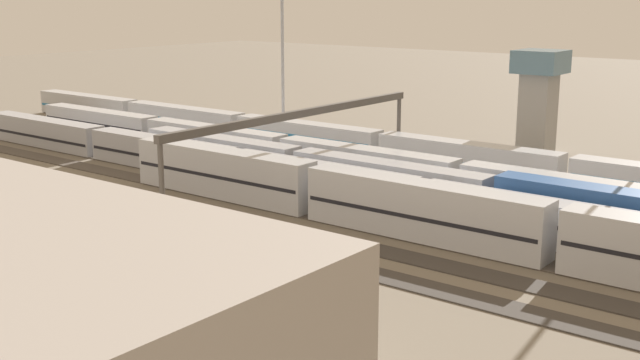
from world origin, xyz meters
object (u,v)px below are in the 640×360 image
signal_gantry (301,120)px  train_on_track_4 (318,182)px  train_on_track_3 (370,176)px  train_on_track_5 (422,211)px  train_on_track_0 (367,144)px  light_mast_0 (282,4)px  control_tower (539,94)px  train_on_track_2 (365,164)px

signal_gantry → train_on_track_4: bearing=150.2°
train_on_track_3 → train_on_track_5: 15.89m
train_on_track_4 → signal_gantry: (4.36, -2.50, 5.73)m
train_on_track_0 → light_mast_0: 23.91m
train_on_track_4 → control_tower: (-7.49, -37.56, 6.00)m
light_mast_0 → train_on_track_5: bearing=145.0°
control_tower → light_mast_0: bearing=25.6°
train_on_track_2 → signal_gantry: (3.30, 7.50, 5.74)m
train_on_track_0 → signal_gantry: 18.70m
train_on_track_4 → light_mast_0: bearing=-43.2°
train_on_track_5 → control_tower: control_tower is taller
train_on_track_0 → signal_gantry: signal_gantry is taller
train_on_track_4 → train_on_track_3: bearing=-121.1°
train_on_track_2 → signal_gantry: size_ratio=2.99×
train_on_track_4 → control_tower: control_tower is taller
control_tower → train_on_track_5: bearing=100.5°
train_on_track_3 → signal_gantry: size_ratio=1.66×
train_on_track_2 → train_on_track_3: train_on_track_3 is taller
train_on_track_0 → train_on_track_5: 34.02m
signal_gantry → train_on_track_5: bearing=159.2°
train_on_track_0 → light_mast_0: light_mast_0 is taller
train_on_track_4 → train_on_track_5: bearing=162.0°
train_on_track_3 → control_tower: bearing=-97.8°
train_on_track_4 → train_on_track_3: (-3.01, -5.00, 0.09)m
control_tower → train_on_track_0: bearing=49.1°
train_on_track_4 → train_on_track_0: 21.44m
train_on_track_0 → control_tower: 23.98m
light_mast_0 → control_tower: bearing=-154.4°
train_on_track_5 → light_mast_0: 50.83m
control_tower → train_on_track_2: bearing=72.8°
train_on_track_0 → signal_gantry: (-3.36, 17.50, 5.68)m
train_on_track_5 → control_tower: (7.86, -42.56, 5.40)m
control_tower → train_on_track_3: bearing=82.2°
train_on_track_4 → train_on_track_5: 16.16m
train_on_track_4 → train_on_track_0: (7.72, -20.00, 0.05)m
train_on_track_2 → light_mast_0: 31.37m
train_on_track_3 → light_mast_0: 36.52m
train_on_track_0 → control_tower: size_ratio=10.14×
train_on_track_2 → train_on_track_0: size_ratio=0.86×
train_on_track_2 → train_on_track_3: bearing=129.2°
train_on_track_5 → signal_gantry: (19.71, -7.50, 5.12)m
train_on_track_2 → light_mast_0: bearing=-28.6°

